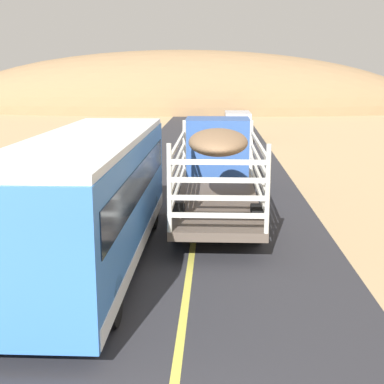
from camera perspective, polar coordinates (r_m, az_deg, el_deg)
livestock_truck at (r=19.24m, az=2.75°, el=3.96°), size 2.53×9.70×3.02m
bus at (r=13.18m, az=-10.82°, el=-0.51°), size 2.54×10.00×3.21m
car_far at (r=38.37m, az=4.87°, el=7.22°), size 1.90×4.62×1.93m
distant_hill at (r=66.20m, az=-1.15°, el=8.59°), size 58.98×16.32×14.64m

